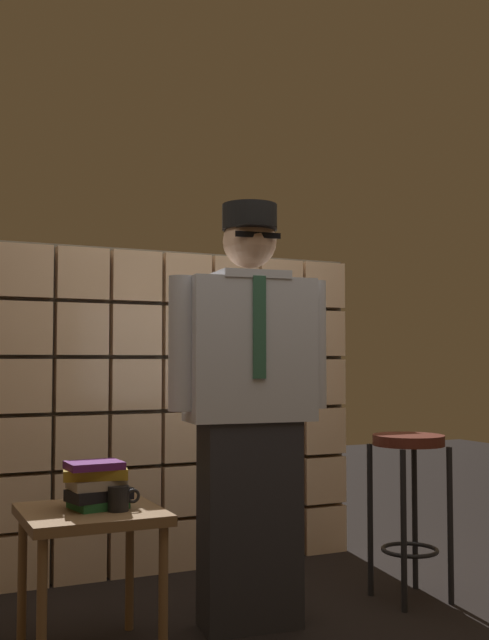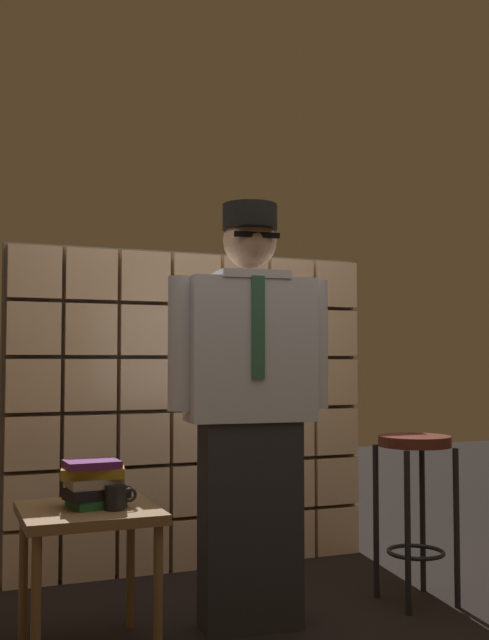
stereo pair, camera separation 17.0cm
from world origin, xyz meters
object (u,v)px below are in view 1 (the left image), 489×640
at_px(coffee_mug, 119,498).
at_px(side_table, 91,529).
at_px(standing_person, 250,404).
at_px(bar_stool, 409,477).
at_px(book_stack, 97,484).

bearing_deg(coffee_mug, side_table, 136.32).
height_order(standing_person, side_table, standing_person).
relative_size(bar_stool, book_stack, 2.81).
xyz_separation_m(bar_stool, book_stack, (-1.52, -0.05, 0.07)).
bearing_deg(bar_stool, coffee_mug, -174.80).
distance_m(side_table, coffee_mug, 0.17).
relative_size(standing_person, book_stack, 6.55).
xyz_separation_m(side_table, book_stack, (0.02, 0.00, 0.17)).
height_order(book_stack, coffee_mug, book_stack).
distance_m(bar_stool, book_stack, 1.52).
height_order(bar_stool, book_stack, bar_stool).
distance_m(standing_person, book_stack, 0.73).
bearing_deg(book_stack, bar_stool, 1.81).
distance_m(standing_person, coffee_mug, 0.70).
relative_size(side_table, coffee_mug, 4.41).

